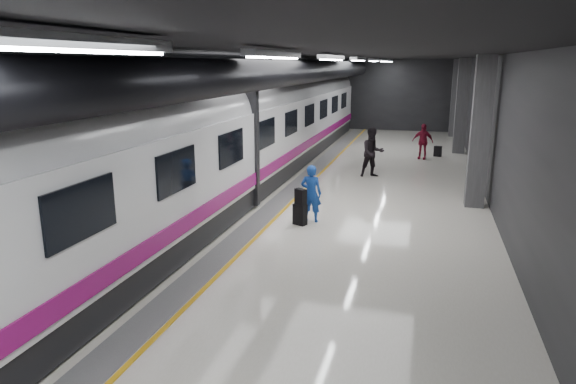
% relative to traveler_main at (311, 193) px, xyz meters
% --- Properties ---
extents(ground, '(40.00, 40.00, 0.00)m').
position_rel_traveler_main_xyz_m(ground, '(-0.07, 0.88, -0.80)').
color(ground, silver).
rests_on(ground, ground).
extents(platform_hall, '(10.02, 40.02, 4.51)m').
position_rel_traveler_main_xyz_m(platform_hall, '(-0.36, 1.83, 2.74)').
color(platform_hall, black).
rests_on(platform_hall, ground).
extents(train, '(3.05, 38.00, 4.05)m').
position_rel_traveler_main_xyz_m(train, '(-3.32, 0.88, 1.27)').
color(train, black).
rests_on(train, ground).
extents(traveler_main, '(0.58, 0.38, 1.59)m').
position_rel_traveler_main_xyz_m(traveler_main, '(0.00, 0.00, 0.00)').
color(traveler_main, blue).
rests_on(traveler_main, ground).
extents(suitcase_main, '(0.41, 0.34, 0.57)m').
position_rel_traveler_main_xyz_m(suitcase_main, '(-0.22, -0.37, -0.51)').
color(suitcase_main, black).
rests_on(suitcase_main, ground).
extents(shoulder_bag, '(0.36, 0.32, 0.43)m').
position_rel_traveler_main_xyz_m(shoulder_bag, '(-0.20, -0.39, -0.01)').
color(shoulder_bag, black).
rests_on(shoulder_bag, suitcase_main).
extents(traveler_far_a, '(1.14, 1.04, 1.88)m').
position_rel_traveler_main_xyz_m(traveler_far_a, '(0.99, 6.23, 0.15)').
color(traveler_far_a, black).
rests_on(traveler_far_a, ground).
extents(traveler_far_b, '(1.00, 0.57, 1.61)m').
position_rel_traveler_main_xyz_m(traveler_far_b, '(2.79, 10.67, 0.01)').
color(traveler_far_b, maroon).
rests_on(traveler_far_b, ground).
extents(suitcase_far, '(0.38, 0.30, 0.49)m').
position_rel_traveler_main_xyz_m(suitcase_far, '(3.50, 11.51, -0.55)').
color(suitcase_far, black).
rests_on(suitcase_far, ground).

